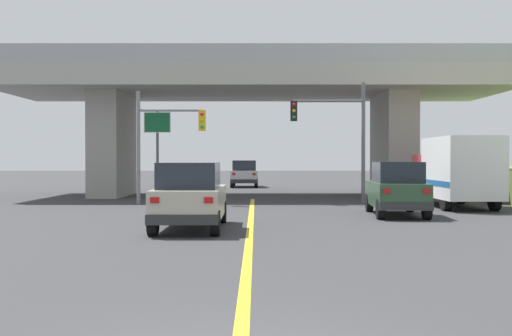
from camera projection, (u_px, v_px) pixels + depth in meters
name	position (u px, v px, depth m)	size (l,w,h in m)	color
ground	(254.00, 196.00, 36.89)	(160.00, 160.00, 0.00)	#353538
overpass_bridge	(254.00, 99.00, 36.81)	(28.16, 9.47, 7.94)	#A8A59E
lane_divider_stripe	(252.00, 226.00, 20.23)	(0.20, 27.27, 0.01)	yellow
suv_lead	(192.00, 196.00, 19.32)	(1.98, 4.78, 2.02)	#B7B29E
suv_crossing	(398.00, 189.00, 23.97)	(2.11, 4.58, 2.02)	#2D4C33
box_truck	(458.00, 171.00, 27.99)	(2.33, 6.42, 3.06)	red
sedan_oncoming	(246.00, 174.00, 48.65)	(2.03, 4.48, 2.02)	silver
traffic_signal_nearside	(340.00, 128.00, 30.64)	(3.59, 0.36, 5.81)	#56595E
traffic_signal_farside	(163.00, 134.00, 29.94)	(3.24, 0.36, 5.31)	slate
highway_sign	(159.00, 134.00, 34.24)	(1.42, 0.17, 4.80)	#56595E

